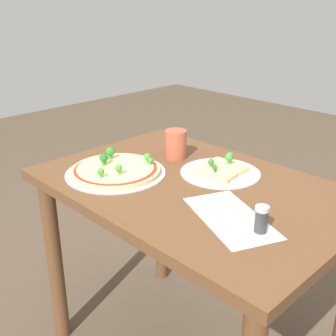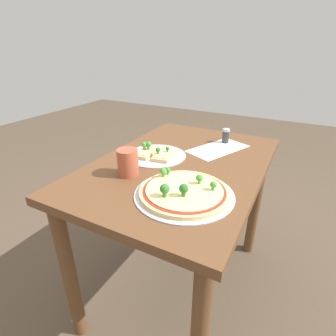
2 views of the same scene
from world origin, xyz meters
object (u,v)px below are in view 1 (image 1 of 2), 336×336
(pizza_tray_whole, at_px, (116,170))
(pizza_tray_slice, at_px, (220,170))
(condiment_shaker, at_px, (261,219))
(drinking_cup, at_px, (176,144))
(dining_table, at_px, (192,217))

(pizza_tray_whole, bearing_deg, pizza_tray_slice, -133.94)
(pizza_tray_whole, height_order, pizza_tray_slice, pizza_tray_whole)
(condiment_shaker, bearing_deg, pizza_tray_slice, -35.82)
(pizza_tray_slice, relative_size, drinking_cup, 2.61)
(dining_table, distance_m, pizza_tray_whole, 0.32)
(pizza_tray_slice, bearing_deg, dining_table, 87.97)
(pizza_tray_whole, xyz_separation_m, drinking_cup, (-0.04, -0.26, 0.04))
(pizza_tray_slice, xyz_separation_m, condiment_shaker, (-0.33, 0.24, 0.03))
(pizza_tray_whole, xyz_separation_m, pizza_tray_slice, (-0.26, -0.27, -0.00))
(drinking_cup, height_order, condiment_shaker, drinking_cup)
(dining_table, xyz_separation_m, condiment_shaker, (-0.34, 0.10, 0.17))
(dining_table, distance_m, drinking_cup, 0.31)
(drinking_cup, bearing_deg, pizza_tray_whole, 82.01)
(dining_table, bearing_deg, drinking_cup, -32.06)
(pizza_tray_slice, relative_size, condiment_shaker, 3.72)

